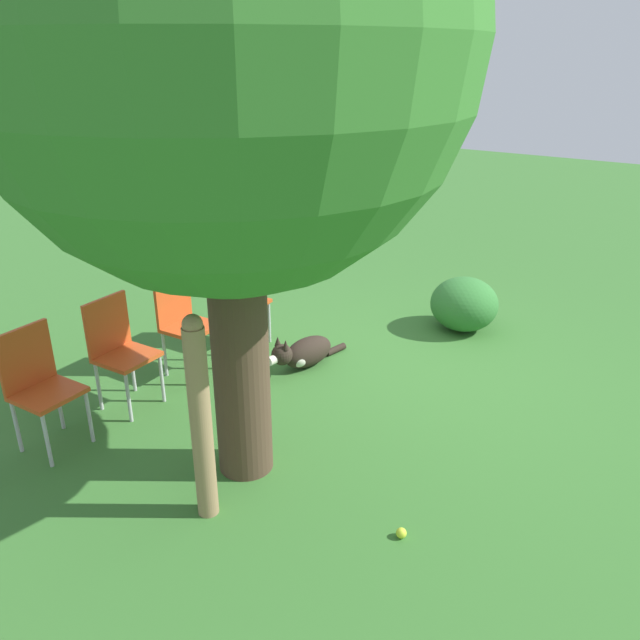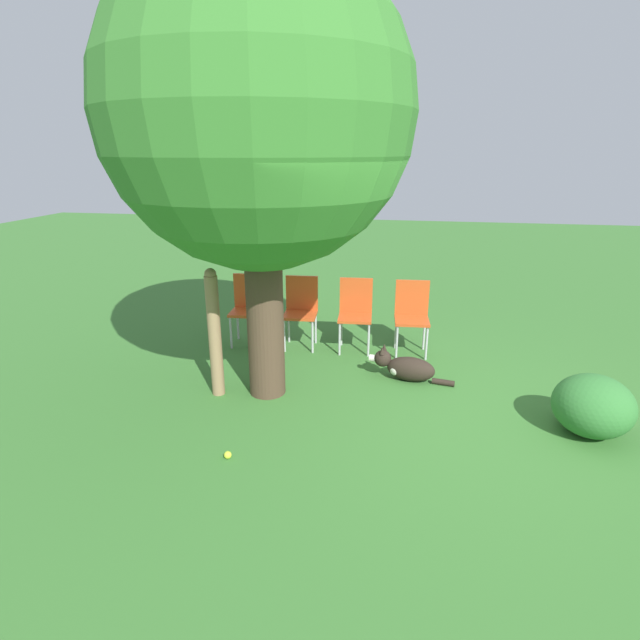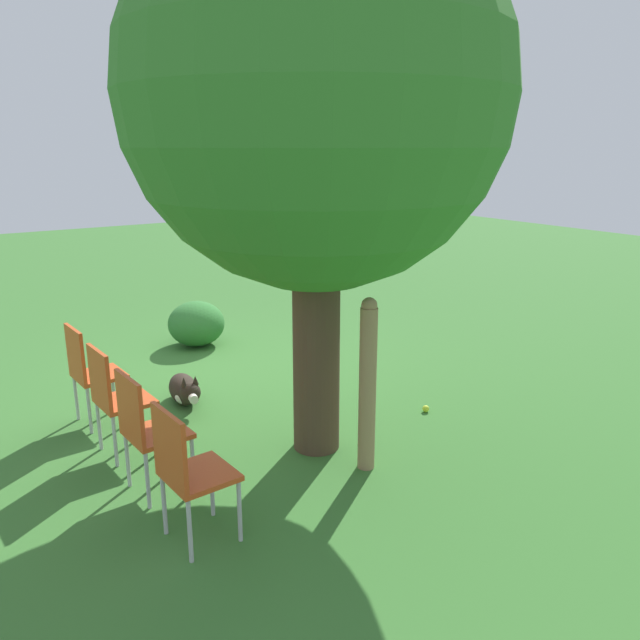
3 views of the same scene
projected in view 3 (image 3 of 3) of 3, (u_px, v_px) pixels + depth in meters
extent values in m
plane|color=#38702D|center=(248.00, 389.00, 6.77)|extent=(30.00, 30.00, 0.00)
cylinder|color=#4C3828|center=(316.00, 332.00, 5.19)|extent=(0.40, 0.40, 2.10)
sphere|color=#387A2D|center=(316.00, 94.00, 4.68)|extent=(2.99, 2.99, 2.99)
ellipsoid|color=#2D231C|center=(183.00, 389.00, 6.38)|extent=(0.37, 0.60, 0.29)
ellipsoid|color=silver|center=(187.00, 396.00, 6.25)|extent=(0.27, 0.24, 0.17)
sphere|color=#2D231C|center=(190.00, 393.00, 6.06)|extent=(0.23, 0.23, 0.20)
cylinder|color=silver|center=(193.00, 398.00, 5.96)|extent=(0.10, 0.10, 0.09)
cone|color=#2D231C|center=(195.00, 380.00, 6.05)|extent=(0.06, 0.06, 0.09)
cone|color=#2D231C|center=(184.00, 382.00, 6.00)|extent=(0.06, 0.06, 0.09)
cylinder|color=#2D231C|center=(176.00, 386.00, 6.75)|extent=(0.11, 0.26, 0.07)
cylinder|color=#937551|center=(367.00, 390.00, 4.94)|extent=(0.14, 0.14, 1.35)
sphere|color=#937551|center=(369.00, 305.00, 4.75)|extent=(0.12, 0.12, 0.12)
cube|color=#D14C1E|center=(99.00, 375.00, 5.84)|extent=(0.45, 0.47, 0.04)
cube|color=#D14C1E|center=(75.00, 353.00, 5.66)|extent=(0.06, 0.44, 0.48)
cylinder|color=#B7B7BC|center=(113.00, 389.00, 6.16)|extent=(0.03, 0.03, 0.45)
cylinder|color=#B7B7BC|center=(128.00, 401.00, 5.87)|extent=(0.03, 0.03, 0.45)
cylinder|color=#B7B7BC|center=(76.00, 398.00, 5.95)|extent=(0.03, 0.03, 0.45)
cylinder|color=#B7B7BC|center=(89.00, 410.00, 5.66)|extent=(0.03, 0.03, 0.45)
cube|color=#D14C1E|center=(125.00, 401.00, 5.26)|extent=(0.45, 0.47, 0.04)
cube|color=#D14C1E|center=(99.00, 377.00, 5.07)|extent=(0.06, 0.44, 0.48)
cylinder|color=#B7B7BC|center=(139.00, 415.00, 5.57)|extent=(0.03, 0.03, 0.45)
cylinder|color=#B7B7BC|center=(157.00, 429.00, 5.28)|extent=(0.03, 0.03, 0.45)
cylinder|color=#B7B7BC|center=(99.00, 425.00, 5.36)|extent=(0.03, 0.03, 0.45)
cylinder|color=#B7B7BC|center=(115.00, 441.00, 5.07)|extent=(0.03, 0.03, 0.45)
cube|color=#D14C1E|center=(158.00, 433.00, 4.67)|extent=(0.45, 0.47, 0.04)
cube|color=#D14C1E|center=(130.00, 408.00, 4.48)|extent=(0.06, 0.44, 0.48)
cylinder|color=#B7B7BC|center=(171.00, 446.00, 4.99)|extent=(0.03, 0.03, 0.45)
cylinder|color=#B7B7BC|center=(193.00, 465.00, 4.70)|extent=(0.03, 0.03, 0.45)
cylinder|color=#B7B7BC|center=(128.00, 460.00, 4.77)|extent=(0.03, 0.03, 0.45)
cylinder|color=#B7B7BC|center=(148.00, 480.00, 4.48)|extent=(0.03, 0.03, 0.45)
cube|color=#D14C1E|center=(200.00, 475.00, 4.08)|extent=(0.45, 0.47, 0.04)
cube|color=#D14C1E|center=(169.00, 448.00, 3.90)|extent=(0.06, 0.44, 0.48)
cylinder|color=#B7B7BC|center=(212.00, 487.00, 4.40)|extent=(0.03, 0.03, 0.45)
cylinder|color=#B7B7BC|center=(240.00, 511.00, 4.11)|extent=(0.03, 0.03, 0.45)
cylinder|color=#B7B7BC|center=(164.00, 504.00, 4.18)|extent=(0.03, 0.03, 0.45)
cylinder|color=#B7B7BC|center=(190.00, 531.00, 3.90)|extent=(0.03, 0.03, 0.45)
sphere|color=#CCE033|center=(426.00, 409.00, 6.17)|extent=(0.07, 0.07, 0.07)
ellipsoid|color=#337533|center=(196.00, 324.00, 8.17)|extent=(0.73, 0.73, 0.59)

